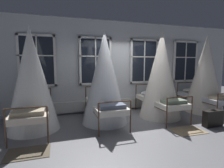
{
  "coord_description": "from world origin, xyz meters",
  "views": [
    {
      "loc": [
        -2.21,
        -4.64,
        1.71
      ],
      "look_at": [
        -0.68,
        0.24,
        1.12
      ],
      "focal_mm": 28.16,
      "sensor_mm": 36.0,
      "label": 1
    }
  ],
  "objects_px": {
    "cot_first": "(32,81)",
    "cot_fourth": "(205,75)",
    "cot_second": "(105,79)",
    "cot_third": "(161,76)",
    "suitcase_dark": "(213,118)"
  },
  "relations": [
    {
      "from": "cot_first",
      "to": "cot_fourth",
      "type": "height_order",
      "value": "cot_fourth"
    },
    {
      "from": "cot_second",
      "to": "cot_third",
      "type": "relative_size",
      "value": 0.97
    },
    {
      "from": "cot_third",
      "to": "suitcase_dark",
      "type": "bearing_deg",
      "value": -143.41
    },
    {
      "from": "cot_fourth",
      "to": "suitcase_dark",
      "type": "height_order",
      "value": "cot_fourth"
    },
    {
      "from": "cot_first",
      "to": "cot_fourth",
      "type": "bearing_deg",
      "value": -88.77
    },
    {
      "from": "cot_third",
      "to": "cot_second",
      "type": "bearing_deg",
      "value": 90.28
    },
    {
      "from": "cot_second",
      "to": "cot_fourth",
      "type": "bearing_deg",
      "value": -88.55
    },
    {
      "from": "cot_first",
      "to": "suitcase_dark",
      "type": "bearing_deg",
      "value": -104.22
    },
    {
      "from": "cot_fourth",
      "to": "suitcase_dark",
      "type": "xyz_separation_m",
      "value": [
        -0.96,
        -1.3,
        -1.08
      ]
    },
    {
      "from": "cot_first",
      "to": "cot_fourth",
      "type": "distance_m",
      "value": 5.62
    },
    {
      "from": "cot_first",
      "to": "cot_third",
      "type": "relative_size",
      "value": 0.97
    },
    {
      "from": "cot_third",
      "to": "suitcase_dark",
      "type": "xyz_separation_m",
      "value": [
        0.9,
        -1.21,
        -1.09
      ]
    },
    {
      "from": "cot_fourth",
      "to": "cot_first",
      "type": "bearing_deg",
      "value": 92.6
    },
    {
      "from": "cot_first",
      "to": "cot_fourth",
      "type": "relative_size",
      "value": 0.98
    },
    {
      "from": "cot_second",
      "to": "cot_fourth",
      "type": "xyz_separation_m",
      "value": [
        3.7,
        0.09,
        0.03
      ]
    }
  ]
}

